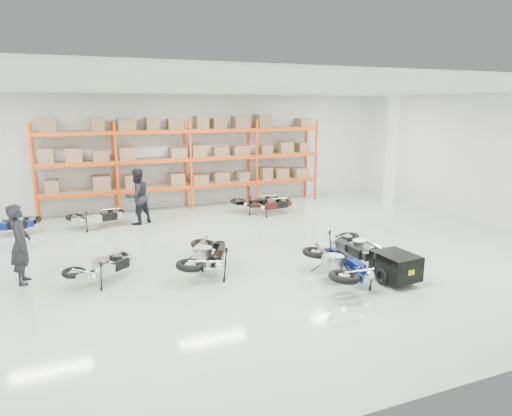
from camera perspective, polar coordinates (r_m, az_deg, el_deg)
name	(u,v)px	position (r m, az deg, el deg)	size (l,w,h in m)	color
room	(246,175)	(12.38, -1.23, 4.19)	(18.00, 18.00, 18.00)	#B3C7B5
pallet_rack	(188,152)	(18.50, -8.53, 6.89)	(11.28, 0.98, 3.62)	#FF490D
structural_column	(390,163)	(15.43, 16.46, 5.36)	(0.25, 0.25, 4.50)	white
moto_blue_centre	(339,259)	(10.79, 10.35, -6.23)	(0.90, 2.03, 1.24)	#081451
moto_silver_left	(103,262)	(11.38, -18.62, -6.43)	(0.70, 1.58, 0.96)	#B8B9BF
moto_black_far_left	(207,250)	(11.33, -6.20, -5.28)	(0.87, 1.96, 1.19)	black
moto_touring_right	(356,242)	(12.40, 12.43, -4.15)	(0.80, 1.80, 1.10)	black
trailer	(396,266)	(11.24, 17.05, -6.95)	(0.88, 1.68, 0.70)	black
moto_back_a	(7,220)	(16.55, -28.73, -1.33)	(0.76, 1.70, 1.04)	navy
moto_back_b	(97,213)	(16.39, -19.26, -0.61)	(0.74, 1.67, 1.02)	silver
moto_back_c	(257,199)	(17.78, 0.17, 1.18)	(0.78, 1.75, 1.07)	black
moto_back_d	(271,202)	(17.47, 1.94, 0.82)	(0.71, 1.60, 0.98)	#41100D
person_left	(20,244)	(11.90, -27.38, -4.04)	(0.69, 0.45, 1.89)	black
person_back	(137,197)	(16.43, -14.62, 1.40)	(0.95, 0.74, 1.96)	black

